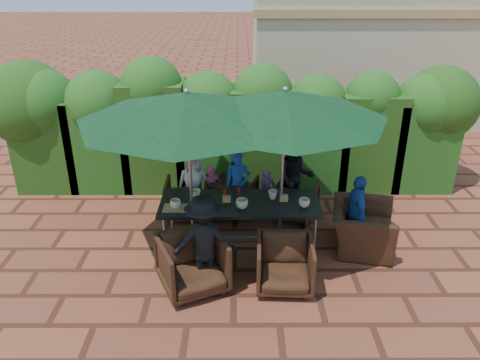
{
  "coord_description": "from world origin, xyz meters",
  "views": [
    {
      "loc": [
        0.07,
        -6.03,
        3.92
      ],
      "look_at": [
        0.09,
        0.4,
        0.97
      ],
      "focal_mm": 35.0,
      "sensor_mm": 36.0,
      "label": 1
    }
  ],
  "objects_px": {
    "chair_far_left": "(187,197)",
    "chair_end_right": "(363,221)",
    "umbrella_left": "(187,107)",
    "chair_near_right": "(285,262)",
    "dining_table": "(240,206)",
    "chair_far_mid": "(234,194)",
    "chair_far_right": "(296,198)",
    "chair_near_left": "(192,261)",
    "umbrella_right": "(285,104)"
  },
  "relations": [
    {
      "from": "chair_far_left",
      "to": "chair_end_right",
      "type": "height_order",
      "value": "chair_end_right"
    },
    {
      "from": "umbrella_left",
      "to": "chair_near_right",
      "type": "bearing_deg",
      "value": -35.96
    },
    {
      "from": "chair_end_right",
      "to": "chair_near_right",
      "type": "bearing_deg",
      "value": 139.81
    },
    {
      "from": "dining_table",
      "to": "chair_far_left",
      "type": "relative_size",
      "value": 3.24
    },
    {
      "from": "chair_far_mid",
      "to": "chair_far_right",
      "type": "bearing_deg",
      "value": -168.39
    },
    {
      "from": "umbrella_left",
      "to": "chair_near_left",
      "type": "bearing_deg",
      "value": -85.22
    },
    {
      "from": "dining_table",
      "to": "chair_end_right",
      "type": "xyz_separation_m",
      "value": [
        1.84,
        -0.04,
        -0.23
      ]
    },
    {
      "from": "umbrella_right",
      "to": "chair_far_mid",
      "type": "xyz_separation_m",
      "value": [
        -0.7,
        1.03,
        -1.86
      ]
    },
    {
      "from": "chair_near_left",
      "to": "dining_table",
      "type": "bearing_deg",
      "value": 34.89
    },
    {
      "from": "umbrella_right",
      "to": "chair_end_right",
      "type": "bearing_deg",
      "value": -3.45
    },
    {
      "from": "chair_far_mid",
      "to": "chair_near_right",
      "type": "xyz_separation_m",
      "value": [
        0.68,
        -2.07,
        0.03
      ]
    },
    {
      "from": "chair_far_mid",
      "to": "chair_near_left",
      "type": "bearing_deg",
      "value": 95.86
    },
    {
      "from": "umbrella_left",
      "to": "chair_far_right",
      "type": "bearing_deg",
      "value": 30.58
    },
    {
      "from": "chair_far_right",
      "to": "chair_end_right",
      "type": "bearing_deg",
      "value": 155.39
    },
    {
      "from": "umbrella_right",
      "to": "chair_far_left",
      "type": "height_order",
      "value": "umbrella_right"
    },
    {
      "from": "chair_near_left",
      "to": "chair_end_right",
      "type": "bearing_deg",
      "value": -2.11
    },
    {
      "from": "umbrella_left",
      "to": "umbrella_right",
      "type": "height_order",
      "value": "same"
    },
    {
      "from": "dining_table",
      "to": "umbrella_left",
      "type": "bearing_deg",
      "value": -174.58
    },
    {
      "from": "chair_far_left",
      "to": "chair_near_right",
      "type": "xyz_separation_m",
      "value": [
        1.48,
        -1.95,
        0.02
      ]
    },
    {
      "from": "chair_far_mid",
      "to": "umbrella_left",
      "type": "bearing_deg",
      "value": 81.79
    },
    {
      "from": "umbrella_left",
      "to": "chair_far_right",
      "type": "xyz_separation_m",
      "value": [
        1.66,
        0.98,
        -1.87
      ]
    },
    {
      "from": "dining_table",
      "to": "chair_far_right",
      "type": "height_order",
      "value": "dining_table"
    },
    {
      "from": "chair_far_right",
      "to": "chair_near_right",
      "type": "xyz_separation_m",
      "value": [
        -0.37,
        -1.92,
        0.04
      ]
    },
    {
      "from": "dining_table",
      "to": "chair_far_mid",
      "type": "relative_size",
      "value": 3.33
    },
    {
      "from": "dining_table",
      "to": "umbrella_right",
      "type": "bearing_deg",
      "value": 3.22
    },
    {
      "from": "umbrella_left",
      "to": "chair_far_left",
      "type": "bearing_deg",
      "value": 100.8
    },
    {
      "from": "chair_near_right",
      "to": "umbrella_right",
      "type": "bearing_deg",
      "value": 91.49
    },
    {
      "from": "umbrella_right",
      "to": "chair_near_left",
      "type": "xyz_separation_m",
      "value": [
        -1.23,
        -1.06,
        -1.8
      ]
    },
    {
      "from": "dining_table",
      "to": "chair_near_left",
      "type": "height_order",
      "value": "chair_near_left"
    },
    {
      "from": "umbrella_left",
      "to": "chair_far_mid",
      "type": "bearing_deg",
      "value": 61.81
    },
    {
      "from": "dining_table",
      "to": "chair_near_right",
      "type": "distance_m",
      "value": 1.2
    },
    {
      "from": "umbrella_right",
      "to": "chair_near_right",
      "type": "bearing_deg",
      "value": -91.15
    },
    {
      "from": "chair_far_right",
      "to": "chair_near_right",
      "type": "bearing_deg",
      "value": 101.7
    },
    {
      "from": "chair_far_right",
      "to": "dining_table",
      "type": "bearing_deg",
      "value": 66.25
    },
    {
      "from": "umbrella_left",
      "to": "chair_near_left",
      "type": "distance_m",
      "value": 2.04
    },
    {
      "from": "dining_table",
      "to": "chair_end_right",
      "type": "bearing_deg",
      "value": -1.24
    },
    {
      "from": "chair_far_right",
      "to": "chair_end_right",
      "type": "distance_m",
      "value": 1.3
    },
    {
      "from": "umbrella_right",
      "to": "chair_far_right",
      "type": "xyz_separation_m",
      "value": [
        0.35,
        0.88,
        -1.87
      ]
    },
    {
      "from": "umbrella_left",
      "to": "chair_end_right",
      "type": "height_order",
      "value": "umbrella_left"
    },
    {
      "from": "umbrella_left",
      "to": "chair_end_right",
      "type": "relative_size",
      "value": 2.92
    },
    {
      "from": "chair_far_left",
      "to": "chair_end_right",
      "type": "xyz_separation_m",
      "value": [
        2.74,
        -0.98,
        0.09
      ]
    },
    {
      "from": "chair_far_mid",
      "to": "chair_far_right",
      "type": "distance_m",
      "value": 1.06
    },
    {
      "from": "umbrella_right",
      "to": "chair_far_right",
      "type": "relative_size",
      "value": 4.16
    },
    {
      "from": "chair_far_mid",
      "to": "chair_end_right",
      "type": "xyz_separation_m",
      "value": [
        1.93,
        -1.11,
        0.1
      ]
    },
    {
      "from": "chair_far_left",
      "to": "chair_end_right",
      "type": "relative_size",
      "value": 0.71
    },
    {
      "from": "dining_table",
      "to": "umbrella_right",
      "type": "xyz_separation_m",
      "value": [
        0.61,
        0.03,
        1.54
      ]
    },
    {
      "from": "dining_table",
      "to": "chair_far_mid",
      "type": "distance_m",
      "value": 1.12
    },
    {
      "from": "chair_far_mid",
      "to": "chair_far_left",
      "type": "bearing_deg",
      "value": 28.73
    },
    {
      "from": "chair_far_mid",
      "to": "chair_far_right",
      "type": "xyz_separation_m",
      "value": [
        1.05,
        -0.15,
        -0.01
      ]
    },
    {
      "from": "chair_far_right",
      "to": "chair_near_left",
      "type": "bearing_deg",
      "value": 73.51
    }
  ]
}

